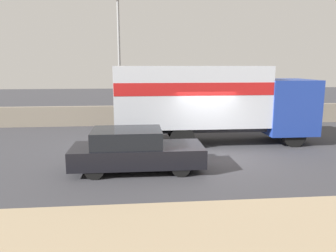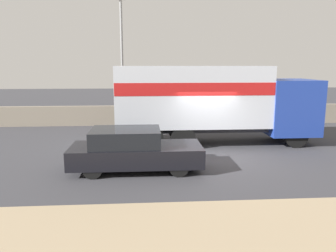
# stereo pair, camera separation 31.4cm
# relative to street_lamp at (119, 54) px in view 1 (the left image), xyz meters

# --- Properties ---
(ground_plane) EXTENTS (80.00, 80.00, 0.00)m
(ground_plane) POSITION_rel_street_lamp_xyz_m (3.88, -6.82, -4.25)
(ground_plane) COLOR #38383D
(stone_wall_backdrop) EXTENTS (60.00, 0.35, 1.19)m
(stone_wall_backdrop) POSITION_rel_street_lamp_xyz_m (3.88, 0.66, -3.65)
(stone_wall_backdrop) COLOR gray
(stone_wall_backdrop) RESTS_ON ground_plane
(street_lamp) EXTENTS (0.56, 0.28, 7.38)m
(street_lamp) POSITION_rel_street_lamp_xyz_m (0.00, 0.00, 0.00)
(street_lamp) COLOR gray
(street_lamp) RESTS_ON ground_plane
(box_truck) EXTENTS (9.06, 2.48, 3.57)m
(box_truck) POSITION_rel_street_lamp_xyz_m (4.34, -4.50, -2.17)
(box_truck) COLOR navy
(box_truck) RESTS_ON ground_plane
(car_hatchback) EXTENTS (4.49, 1.81, 1.46)m
(car_hatchback) POSITION_rel_street_lamp_xyz_m (0.86, -8.21, -3.52)
(car_hatchback) COLOR black
(car_hatchback) RESTS_ON ground_plane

